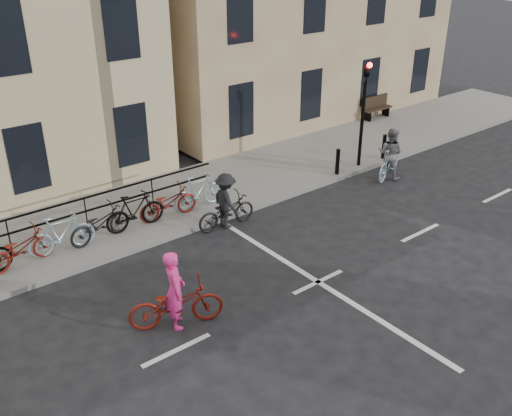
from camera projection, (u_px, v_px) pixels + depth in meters
ground at (318, 282)px, 13.84m from camera, size 120.00×120.00×0.00m
sidewalk at (63, 236)px, 15.79m from camera, size 46.00×4.00×0.15m
traffic_light at (364, 102)px, 19.27m from camera, size 0.18×0.30×3.90m
bollard_east at (338, 162)px, 19.36m from camera, size 0.14×0.14×0.90m
bollard_west at (384, 147)px, 20.70m from camera, size 0.14×0.14×0.90m
bench at (376, 106)px, 25.12m from camera, size 1.60×0.41×0.97m
parked_bikes at (79, 229)px, 14.93m from camera, size 9.35×1.23×1.05m
cyclist_pink at (176, 300)px, 12.09m from camera, size 2.14×1.45×1.81m
cyclist_grey at (390, 158)px, 19.34m from camera, size 1.89×1.11×1.77m
cyclist_dark at (226, 206)px, 16.15m from camera, size 1.86×1.08×1.63m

